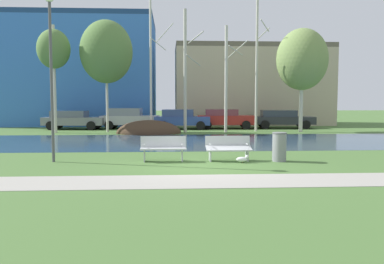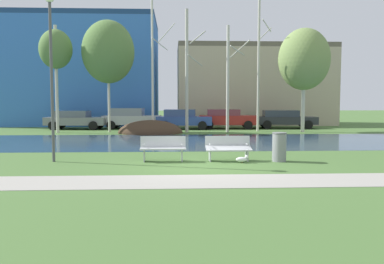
{
  "view_description": "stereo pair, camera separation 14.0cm",
  "coord_description": "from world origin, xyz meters",
  "px_view_note": "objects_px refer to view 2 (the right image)",
  "views": [
    {
      "loc": [
        -0.94,
        -12.83,
        2.14
      ],
      "look_at": [
        -0.1,
        2.02,
        0.96
      ],
      "focal_mm": 37.71,
      "sensor_mm": 36.0,
      "label": 1
    },
    {
      "loc": [
        -0.8,
        -12.83,
        2.14
      ],
      "look_at": [
        -0.1,
        2.02,
        0.96
      ],
      "focal_mm": 37.71,
      "sensor_mm": 36.0,
      "label": 2
    }
  ],
  "objects_px": {
    "seagull": "(242,159)",
    "bench_right": "(228,147)",
    "trash_bin": "(279,146)",
    "streetlamp": "(51,51)",
    "parked_hatch_third_blue": "(183,119)",
    "parked_wagon_fourth_red": "(227,118)",
    "parked_suv_fifth_dark": "(284,119)",
    "parked_sedan_second_silver": "(131,118)",
    "parked_van_nearest_grey": "(75,119)",
    "bench_left": "(163,148)"
  },
  "relations": [
    {
      "from": "parked_hatch_third_blue",
      "to": "parked_wagon_fourth_red",
      "type": "distance_m",
      "value": 3.33
    },
    {
      "from": "bench_left",
      "to": "parked_van_nearest_grey",
      "type": "distance_m",
      "value": 17.34
    },
    {
      "from": "parked_sedan_second_silver",
      "to": "parked_suv_fifth_dark",
      "type": "height_order",
      "value": "parked_sedan_second_silver"
    },
    {
      "from": "parked_van_nearest_grey",
      "to": "parked_wagon_fourth_red",
      "type": "height_order",
      "value": "parked_wagon_fourth_red"
    },
    {
      "from": "bench_left",
      "to": "parked_wagon_fourth_red",
      "type": "relative_size",
      "value": 0.36
    },
    {
      "from": "bench_right",
      "to": "trash_bin",
      "type": "distance_m",
      "value": 1.78
    },
    {
      "from": "parked_van_nearest_grey",
      "to": "parked_hatch_third_blue",
      "type": "bearing_deg",
      "value": -1.82
    },
    {
      "from": "parked_suv_fifth_dark",
      "to": "bench_left",
      "type": "bearing_deg",
      "value": -118.49
    },
    {
      "from": "seagull",
      "to": "parked_wagon_fourth_red",
      "type": "height_order",
      "value": "parked_wagon_fourth_red"
    },
    {
      "from": "bench_left",
      "to": "seagull",
      "type": "distance_m",
      "value": 2.78
    },
    {
      "from": "trash_bin",
      "to": "parked_hatch_third_blue",
      "type": "xyz_separation_m",
      "value": [
        -2.94,
        15.93,
        0.25
      ]
    },
    {
      "from": "parked_sedan_second_silver",
      "to": "trash_bin",
      "type": "bearing_deg",
      "value": -67.49
    },
    {
      "from": "bench_right",
      "to": "bench_left",
      "type": "bearing_deg",
      "value": 180.0
    },
    {
      "from": "parked_wagon_fourth_red",
      "to": "parked_suv_fifth_dark",
      "type": "relative_size",
      "value": 0.95
    },
    {
      "from": "bench_left",
      "to": "parked_sedan_second_silver",
      "type": "bearing_deg",
      "value": 99.76
    },
    {
      "from": "bench_right",
      "to": "trash_bin",
      "type": "bearing_deg",
      "value": -7.67
    },
    {
      "from": "parked_hatch_third_blue",
      "to": "parked_van_nearest_grey",
      "type": "bearing_deg",
      "value": 178.18
    },
    {
      "from": "trash_bin",
      "to": "parked_hatch_third_blue",
      "type": "distance_m",
      "value": 16.2
    },
    {
      "from": "seagull",
      "to": "parked_suv_fifth_dark",
      "type": "bearing_deg",
      "value": 69.98
    },
    {
      "from": "parked_suv_fifth_dark",
      "to": "seagull",
      "type": "bearing_deg",
      "value": -110.02
    },
    {
      "from": "streetlamp",
      "to": "parked_hatch_third_blue",
      "type": "relative_size",
      "value": 1.38
    },
    {
      "from": "seagull",
      "to": "parked_sedan_second_silver",
      "type": "xyz_separation_m",
      "value": [
        -5.51,
        16.85,
        0.67
      ]
    },
    {
      "from": "parked_wagon_fourth_red",
      "to": "parked_hatch_third_blue",
      "type": "bearing_deg",
      "value": -172.81
    },
    {
      "from": "parked_van_nearest_grey",
      "to": "parked_sedan_second_silver",
      "type": "relative_size",
      "value": 1.05
    },
    {
      "from": "bench_right",
      "to": "parked_hatch_third_blue",
      "type": "relative_size",
      "value": 0.39
    },
    {
      "from": "trash_bin",
      "to": "parked_suv_fifth_dark",
      "type": "relative_size",
      "value": 0.22
    },
    {
      "from": "bench_right",
      "to": "trash_bin",
      "type": "height_order",
      "value": "trash_bin"
    },
    {
      "from": "bench_left",
      "to": "streetlamp",
      "type": "bearing_deg",
      "value": 178.89
    },
    {
      "from": "parked_sedan_second_silver",
      "to": "parked_suv_fifth_dark",
      "type": "relative_size",
      "value": 0.92
    },
    {
      "from": "seagull",
      "to": "parked_van_nearest_grey",
      "type": "relative_size",
      "value": 0.1
    },
    {
      "from": "parked_sedan_second_silver",
      "to": "parked_suv_fifth_dark",
      "type": "distance_m",
      "value": 11.62
    },
    {
      "from": "bench_right",
      "to": "parked_suv_fifth_dark",
      "type": "xyz_separation_m",
      "value": [
        6.52,
        16.25,
        0.27
      ]
    },
    {
      "from": "bench_right",
      "to": "parked_van_nearest_grey",
      "type": "distance_m",
      "value": 18.37
    },
    {
      "from": "seagull",
      "to": "bench_right",
      "type": "bearing_deg",
      "value": 127.87
    },
    {
      "from": "bench_left",
      "to": "parked_sedan_second_silver",
      "type": "relative_size",
      "value": 0.37
    },
    {
      "from": "parked_hatch_third_blue",
      "to": "parked_suv_fifth_dark",
      "type": "relative_size",
      "value": 0.89
    },
    {
      "from": "bench_right",
      "to": "parked_suv_fifth_dark",
      "type": "distance_m",
      "value": 17.51
    },
    {
      "from": "bench_left",
      "to": "bench_right",
      "type": "height_order",
      "value": "same"
    },
    {
      "from": "trash_bin",
      "to": "streetlamp",
      "type": "xyz_separation_m",
      "value": [
        -7.86,
        0.31,
        3.27
      ]
    },
    {
      "from": "parked_hatch_third_blue",
      "to": "bench_right",
      "type": "bearing_deg",
      "value": -85.69
    },
    {
      "from": "parked_van_nearest_grey",
      "to": "parked_wagon_fourth_red",
      "type": "relative_size",
      "value": 1.02
    },
    {
      "from": "seagull",
      "to": "parked_suv_fifth_dark",
      "type": "height_order",
      "value": "parked_suv_fifth_dark"
    },
    {
      "from": "parked_van_nearest_grey",
      "to": "parked_hatch_third_blue",
      "type": "xyz_separation_m",
      "value": [
        7.94,
        -0.25,
        0.04
      ]
    },
    {
      "from": "bench_right",
      "to": "streetlamp",
      "type": "distance_m",
      "value": 6.95
    },
    {
      "from": "parked_van_nearest_grey",
      "to": "streetlamp",
      "type": "bearing_deg",
      "value": -79.23
    },
    {
      "from": "streetlamp",
      "to": "parked_suv_fifth_dark",
      "type": "height_order",
      "value": "streetlamp"
    },
    {
      "from": "seagull",
      "to": "streetlamp",
      "type": "height_order",
      "value": "streetlamp"
    },
    {
      "from": "bench_right",
      "to": "parked_hatch_third_blue",
      "type": "height_order",
      "value": "parked_hatch_third_blue"
    },
    {
      "from": "streetlamp",
      "to": "bench_left",
      "type": "bearing_deg",
      "value": -1.11
    },
    {
      "from": "bench_right",
      "to": "parked_hatch_third_blue",
      "type": "xyz_separation_m",
      "value": [
        -1.18,
        15.69,
        0.3
      ]
    }
  ]
}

